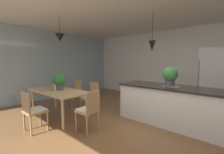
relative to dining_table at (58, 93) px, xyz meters
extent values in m
cube|color=brown|center=(1.93, 0.68, -0.67)|extent=(10.00, 8.40, 0.04)
cube|color=white|center=(1.93, 3.94, 0.70)|extent=(10.00, 0.12, 2.70)
cube|color=#9EB7C6|center=(-2.13, 0.68, 0.70)|extent=(0.06, 8.40, 2.70)
cube|color=tan|center=(0.00, 0.00, 0.05)|extent=(1.77, 0.85, 0.04)
cylinder|color=tan|center=(-0.80, 0.34, -0.30)|extent=(0.06, 0.06, 0.71)
cylinder|color=tan|center=(0.80, 0.34, -0.30)|extent=(0.06, 0.06, 0.71)
cylinder|color=tan|center=(-0.80, -0.34, -0.30)|extent=(0.06, 0.06, 0.71)
cylinder|color=tan|center=(0.80, -0.34, -0.30)|extent=(0.06, 0.06, 0.71)
cube|color=#A87F56|center=(-0.40, 0.74, -0.22)|extent=(0.41, 0.41, 0.04)
cube|color=white|center=(-0.40, 0.74, -0.19)|extent=(0.37, 0.37, 0.03)
cube|color=#A87F56|center=(-0.39, 0.92, 0.01)|extent=(0.38, 0.04, 0.42)
cylinder|color=#A87F56|center=(-0.23, 0.57, -0.45)|extent=(0.04, 0.04, 0.41)
cylinder|color=#A87F56|center=(-0.57, 0.58, -0.45)|extent=(0.04, 0.04, 0.41)
cylinder|color=#A87F56|center=(-0.23, 0.91, -0.45)|extent=(0.04, 0.04, 0.41)
cylinder|color=#A87F56|center=(-0.57, 0.92, -0.45)|extent=(0.04, 0.04, 0.41)
cube|color=#A87F56|center=(1.20, 0.00, -0.22)|extent=(0.43, 0.43, 0.04)
cube|color=white|center=(1.20, 0.00, -0.19)|extent=(0.38, 0.38, 0.03)
cube|color=#A87F56|center=(1.38, 0.01, 0.01)|extent=(0.05, 0.38, 0.42)
cylinder|color=#A87F56|center=(1.05, -0.18, -0.45)|extent=(0.04, 0.04, 0.41)
cylinder|color=#A87F56|center=(1.02, 0.16, -0.45)|extent=(0.04, 0.04, 0.41)
cylinder|color=#A87F56|center=(1.38, -0.16, -0.45)|extent=(0.04, 0.04, 0.41)
cylinder|color=#A87F56|center=(1.36, 0.18, -0.45)|extent=(0.04, 0.04, 0.41)
cube|color=#A87F56|center=(0.40, -0.74, -0.22)|extent=(0.41, 0.41, 0.04)
cube|color=white|center=(0.40, -0.74, -0.19)|extent=(0.37, 0.37, 0.03)
cube|color=#A87F56|center=(0.40, -0.92, 0.01)|extent=(0.38, 0.04, 0.42)
cylinder|color=#A87F56|center=(0.22, -0.58, -0.45)|extent=(0.04, 0.04, 0.41)
cylinder|color=#A87F56|center=(0.56, -0.57, -0.45)|extent=(0.04, 0.04, 0.41)
cylinder|color=#A87F56|center=(0.23, -0.92, -0.45)|extent=(0.04, 0.04, 0.41)
cylinder|color=#A87F56|center=(0.57, -0.91, -0.45)|extent=(0.04, 0.04, 0.41)
cube|color=#A87F56|center=(0.40, 0.74, -0.22)|extent=(0.42, 0.42, 0.04)
cube|color=white|center=(0.40, 0.74, -0.19)|extent=(0.37, 0.37, 0.03)
cube|color=#A87F56|center=(0.41, 0.92, 0.01)|extent=(0.38, 0.05, 0.42)
cylinder|color=#A87F56|center=(0.56, 0.57, -0.45)|extent=(0.04, 0.04, 0.41)
cylinder|color=#A87F56|center=(0.22, 0.58, -0.45)|extent=(0.04, 0.04, 0.41)
cylinder|color=#A87F56|center=(0.57, 0.91, -0.45)|extent=(0.04, 0.04, 0.41)
cylinder|color=#A87F56|center=(0.24, 0.92, -0.45)|extent=(0.04, 0.04, 0.41)
cube|color=silver|center=(2.37, 1.53, -0.21)|extent=(2.29, 0.81, 0.88)
cube|color=black|center=(2.37, 1.53, 0.23)|extent=(2.35, 0.87, 0.04)
cube|color=gray|center=(2.42, 1.53, 0.25)|extent=(0.36, 0.30, 0.01)
cube|color=silver|center=(2.99, 3.54, 0.30)|extent=(0.75, 0.64, 1.90)
cylinder|color=#4C4C4C|center=(2.65, 3.20, 0.30)|extent=(0.02, 0.02, 1.14)
cylinder|color=black|center=(-0.04, 0.13, 1.80)|extent=(0.01, 0.01, 0.49)
cone|color=black|center=(-0.04, 0.13, 1.46)|extent=(0.23, 0.23, 0.19)
cylinder|color=black|center=(1.91, 1.53, 1.70)|extent=(0.01, 0.01, 0.70)
cone|color=black|center=(1.91, 1.53, 1.22)|extent=(0.17, 0.17, 0.25)
cylinder|color=#4C4C51|center=(2.38, 1.53, 0.31)|extent=(0.22, 0.22, 0.14)
sphere|color=#387F3D|center=(2.38, 1.53, 0.53)|extent=(0.34, 0.34, 0.34)
cylinder|color=#4C4C51|center=(0.03, 0.04, 0.14)|extent=(0.20, 0.20, 0.13)
sphere|color=#2D6B33|center=(0.03, 0.04, 0.36)|extent=(0.35, 0.35, 0.35)
cylinder|color=silver|center=(-0.03, -0.02, 0.18)|extent=(0.14, 0.14, 0.22)
camera|label=1|loc=(3.63, -1.96, 0.82)|focal=23.66mm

